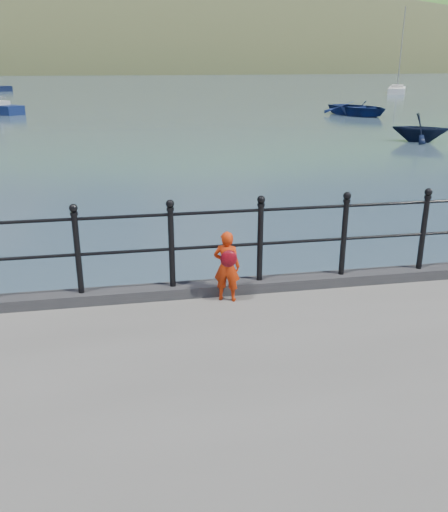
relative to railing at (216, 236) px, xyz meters
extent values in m
plane|color=#2D4251|center=(0.00, 0.15, -1.82)|extent=(600.00, 600.00, 0.00)
cube|color=#28282B|center=(0.00, 0.00, -0.75)|extent=(60.00, 0.30, 0.15)
cylinder|color=black|center=(0.00, 0.00, -0.15)|extent=(18.00, 0.04, 0.04)
cylinder|color=black|center=(0.00, 0.00, 0.32)|extent=(18.00, 0.04, 0.04)
cylinder|color=black|center=(-1.80, 0.00, -0.15)|extent=(0.08, 0.08, 1.05)
sphere|color=black|center=(-1.80, 0.00, 0.47)|extent=(0.11, 0.11, 0.11)
cylinder|color=black|center=(-0.60, 0.00, -0.15)|extent=(0.08, 0.08, 1.05)
sphere|color=black|center=(-0.60, 0.00, 0.47)|extent=(0.11, 0.11, 0.11)
cylinder|color=black|center=(0.60, 0.00, -0.15)|extent=(0.08, 0.08, 1.05)
sphere|color=black|center=(0.60, 0.00, 0.47)|extent=(0.11, 0.11, 0.11)
cylinder|color=black|center=(1.80, 0.00, -0.15)|extent=(0.08, 0.08, 1.05)
sphere|color=black|center=(1.80, 0.00, 0.47)|extent=(0.11, 0.11, 0.11)
cylinder|color=black|center=(3.00, 0.00, -0.15)|extent=(0.08, 0.08, 1.05)
sphere|color=black|center=(3.00, 0.00, 0.47)|extent=(0.11, 0.11, 0.11)
ellipsoid|color=#333A21|center=(20.00, 195.15, -17.22)|extent=(400.00, 100.00, 88.00)
ellipsoid|color=#387026|center=(60.00, 255.15, -29.12)|extent=(600.00, 180.00, 156.00)
cube|color=silver|center=(-35.00, 181.15, 1.18)|extent=(9.00, 6.00, 6.00)
cube|color=#4C4744|center=(-35.00, 181.15, 5.18)|extent=(9.50, 6.50, 2.00)
cube|color=silver|center=(-12.00, 181.15, 1.18)|extent=(9.00, 6.00, 6.00)
cube|color=#4C4744|center=(-12.00, 181.15, 5.18)|extent=(9.50, 6.50, 2.00)
cube|color=silver|center=(18.00, 181.15, 1.18)|extent=(9.00, 6.00, 6.00)
cube|color=#4C4744|center=(18.00, 181.15, 5.18)|extent=(9.50, 6.50, 2.00)
cube|color=silver|center=(45.00, 181.15, 1.18)|extent=(9.00, 6.00, 6.00)
cube|color=#4C4744|center=(45.00, 181.15, 5.18)|extent=(9.50, 6.50, 2.00)
imported|color=red|center=(0.09, -0.25, -0.35)|extent=(0.41, 0.34, 0.96)
ellipsoid|color=red|center=(0.09, -0.38, -0.19)|extent=(0.22, 0.11, 0.23)
imported|color=#122051|center=(16.61, 33.12, -1.28)|extent=(5.47, 6.31, 1.09)
imported|color=black|center=(13.98, 19.39, -1.10)|extent=(3.54, 3.40, 1.44)
cube|color=white|center=(33.53, 59.88, -1.57)|extent=(5.23, 7.36, 0.90)
cube|color=beige|center=(33.53, 59.88, -1.07)|extent=(2.44, 2.91, 0.50)
cylinder|color=#A5A5A8|center=(33.53, 59.88, 3.57)|extent=(0.10, 0.10, 9.39)
cylinder|color=#A5A5A8|center=(33.53, 59.88, -0.52)|extent=(1.62, 2.91, 0.06)
cube|color=#12204F|center=(-10.51, 39.50, -1.57)|extent=(4.20, 4.24, 0.90)
camera|label=1|loc=(-1.14, -6.74, 2.20)|focal=38.00mm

